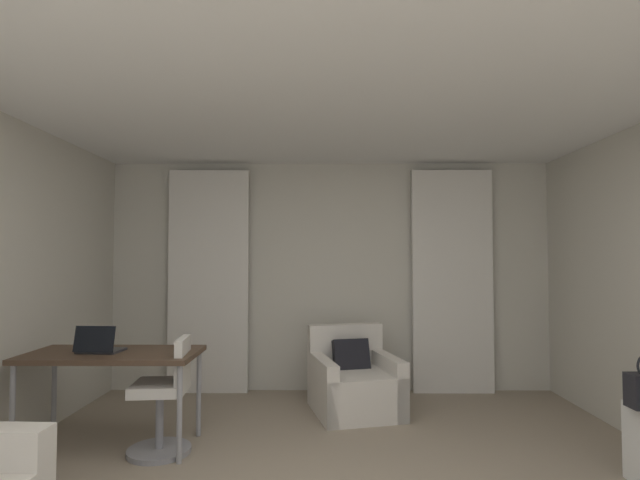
# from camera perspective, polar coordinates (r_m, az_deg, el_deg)

# --- Properties ---
(wall_window) EXTENTS (5.12, 0.06, 2.60)m
(wall_window) POSITION_cam_1_polar(r_m,az_deg,el_deg) (5.62, 1.20, -4.21)
(wall_window) COLOR beige
(wall_window) RESTS_ON ground
(ceiling) EXTENTS (5.12, 6.12, 0.06)m
(ceiling) POSITION_cam_1_polar(r_m,az_deg,el_deg) (2.83, 2.18, 21.47)
(ceiling) COLOR white
(ceiling) RESTS_ON wall_left
(curtain_left_panel) EXTENTS (0.90, 0.06, 2.50)m
(curtain_left_panel) POSITION_cam_1_polar(r_m,az_deg,el_deg) (5.64, -12.93, -4.66)
(curtain_left_panel) COLOR silver
(curtain_left_panel) RESTS_ON ground
(curtain_right_panel) EXTENTS (0.90, 0.06, 2.50)m
(curtain_right_panel) POSITION_cam_1_polar(r_m,az_deg,el_deg) (5.69, 15.26, -4.61)
(curtain_right_panel) COLOR silver
(curtain_right_panel) RESTS_ON ground
(armchair) EXTENTS (0.95, 0.99, 0.81)m
(armchair) POSITION_cam_1_polar(r_m,az_deg,el_deg) (4.97, 4.01, -16.46)
(armchair) COLOR silver
(armchair) RESTS_ON ground
(desk) EXTENTS (1.33, 0.66, 0.75)m
(desk) POSITION_cam_1_polar(r_m,az_deg,el_deg) (4.29, -23.12, -12.81)
(desk) COLOR #4C3828
(desk) RESTS_ON ground
(desk_chair) EXTENTS (0.48, 0.48, 0.88)m
(desk_chair) POSITION_cam_1_polar(r_m,az_deg,el_deg) (4.13, -17.70, -17.58)
(desk_chair) COLOR gray
(desk_chair) RESTS_ON ground
(laptop) EXTENTS (0.34, 0.27, 0.22)m
(laptop) POSITION_cam_1_polar(r_m,az_deg,el_deg) (4.29, -24.48, -11.33)
(laptop) COLOR #2D2D33
(laptop) RESTS_ON desk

